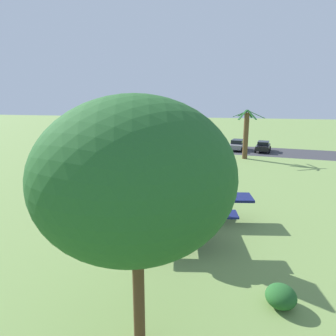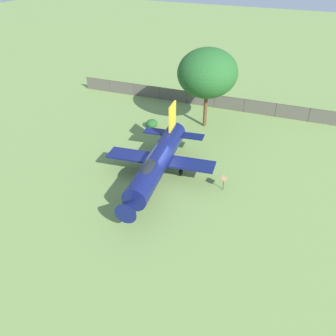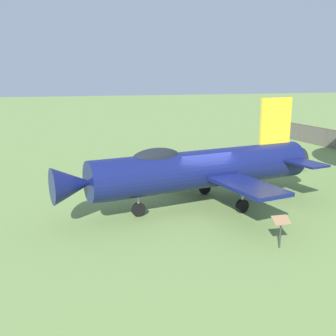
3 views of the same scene
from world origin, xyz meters
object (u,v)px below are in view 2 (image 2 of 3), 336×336
(shade_tree, at_px, (208,73))
(shrub_near_fence, at_px, (152,123))
(display_jet, at_px, (157,163))
(info_plaque, at_px, (224,180))

(shade_tree, distance_m, shrub_near_fence, 7.48)
(display_jet, xyz_separation_m, shrub_near_fence, (5.18, -8.58, -1.36))
(display_jet, xyz_separation_m, shade_tree, (0.48, -11.36, 3.74))
(shrub_near_fence, relative_size, info_plaque, 1.10)
(info_plaque, bearing_deg, display_jet, 14.83)
(shrub_near_fence, xyz_separation_m, info_plaque, (-10.17, 7.26, 0.44))
(shade_tree, xyz_separation_m, info_plaque, (-5.47, 10.04, -4.67))
(shade_tree, relative_size, shrub_near_fence, 6.27)
(display_jet, relative_size, shrub_near_fence, 10.00)
(shade_tree, height_order, shrub_near_fence, shade_tree)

